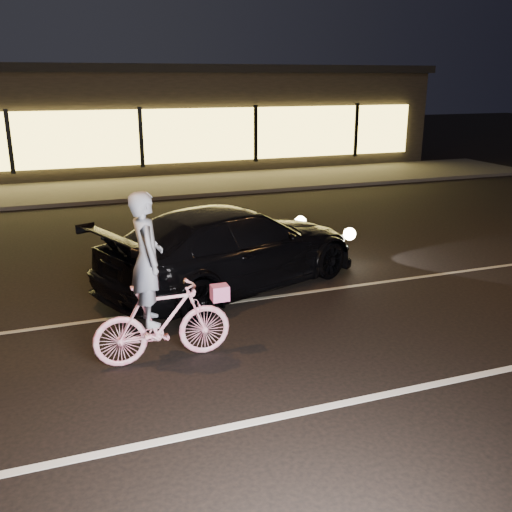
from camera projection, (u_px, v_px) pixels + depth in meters
name	position (u px, v px, depth m)	size (l,w,h in m)	color
ground	(311.00, 347.00, 8.21)	(90.00, 90.00, 0.00)	black
lane_stripe_near	(364.00, 399.00, 6.87)	(60.00, 0.12, 0.01)	silver
lane_stripe_far	(262.00, 298.00, 10.01)	(60.00, 0.10, 0.01)	gray
sidewalk	(152.00, 187.00, 19.86)	(30.00, 4.00, 0.12)	#383533
storefront	(125.00, 116.00, 24.59)	(25.40, 8.42, 4.20)	black
cyclist	(159.00, 303.00, 7.57)	(1.87, 0.65, 2.36)	#FF437E
sedan	(233.00, 247.00, 10.41)	(5.59, 3.88, 1.50)	black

